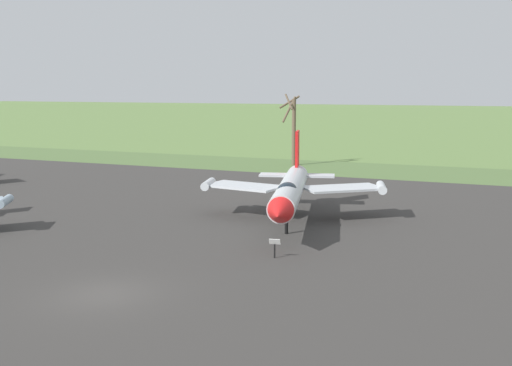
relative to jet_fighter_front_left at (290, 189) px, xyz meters
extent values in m
plane|color=#607F42|center=(-2.44, -15.59, -2.19)|extent=(600.00, 600.00, 0.00)
cube|color=#383533|center=(-2.44, -1.74, -2.17)|extent=(102.52, 46.17, 0.05)
cube|color=#526E3B|center=(-2.44, 27.35, -2.16)|extent=(162.52, 12.00, 0.06)
cylinder|color=silver|center=(-0.03, 0.11, -0.04)|extent=(4.87, 12.94, 1.50)
cone|color=red|center=(1.93, -7.05, -0.04)|extent=(1.81, 2.13, 1.38)
cylinder|color=black|center=(-1.82, 6.67, -0.04)|extent=(1.23, 1.07, 1.05)
ellipsoid|color=#19232D|center=(0.71, -2.58, 0.37)|extent=(1.01, 1.91, 0.95)
cube|color=silver|center=(-3.60, 1.03, -0.15)|extent=(5.23, 3.27, 0.14)
cube|color=silver|center=(2.58, 2.72, -0.15)|extent=(5.44, 5.09, 0.14)
cylinder|color=silver|center=(-6.11, 0.91, -0.15)|extent=(1.17, 2.46, 0.56)
cylinder|color=silver|center=(4.80, 3.89, -0.15)|extent=(1.17, 2.46, 0.56)
cube|color=red|center=(-1.58, 5.77, 1.95)|extent=(0.64, 1.77, 2.48)
cube|color=silver|center=(-2.97, 5.31, 0.07)|extent=(2.62, 1.97, 0.14)
cube|color=silver|center=(-0.14, 6.09, 0.07)|extent=(2.62, 1.97, 0.14)
cylinder|color=black|center=(0.72, -2.65, -1.49)|extent=(0.20, 0.20, 1.40)
cylinder|color=black|center=(-0.78, 2.87, -1.49)|extent=(0.20, 0.20, 1.40)
cylinder|color=black|center=(1.98, -7.78, -1.82)|extent=(0.08, 0.08, 0.75)
cube|color=white|center=(1.98, -7.78, -1.31)|extent=(0.58, 0.27, 0.30)
cylinder|color=#8EA3B2|center=(-14.71, -8.31, -0.38)|extent=(1.49, 2.10, 0.50)
cylinder|color=brown|center=(-9.75, 28.25, 1.42)|extent=(0.42, 0.42, 7.23)
cylinder|color=brown|center=(-10.56, 29.06, 4.67)|extent=(1.87, 1.86, 1.45)
cylinder|color=brown|center=(-10.18, 27.73, 4.72)|extent=(1.27, 1.10, 1.70)
cylinder|color=brown|center=(-10.48, 28.67, 3.87)|extent=(1.15, 1.74, 2.81)
camera|label=1|loc=(12.80, -35.81, 6.14)|focal=44.05mm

